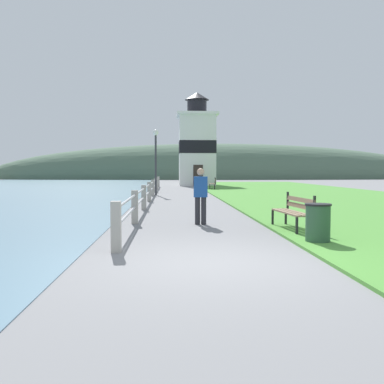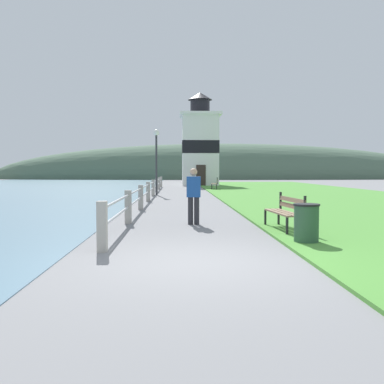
{
  "view_description": "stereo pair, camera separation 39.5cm",
  "coord_description": "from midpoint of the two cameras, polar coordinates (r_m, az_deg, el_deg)",
  "views": [
    {
      "loc": [
        -0.73,
        -6.95,
        1.54
      ],
      "look_at": [
        0.5,
        16.77,
        0.3
      ],
      "focal_mm": 40.0,
      "sensor_mm": 36.0,
      "label": 1
    },
    {
      "loc": [
        -0.33,
        -6.96,
        1.54
      ],
      "look_at": [
        0.5,
        16.77,
        0.3
      ],
      "focal_mm": 40.0,
      "sensor_mm": 36.0,
      "label": 2
    }
  ],
  "objects": [
    {
      "name": "ground_plane",
      "position": [
        7.14,
        1.4,
        -9.45
      ],
      "size": [
        160.0,
        160.0,
        0.0
      ],
      "primitive_type": "plane",
      "color": "slate"
    },
    {
      "name": "grass_verge",
      "position": [
        26.41,
        15.5,
        -0.4
      ],
      "size": [
        12.0,
        54.17,
        0.06
      ],
      "color": "#4C8E38",
      "rests_on": "ground_plane"
    },
    {
      "name": "seawall_railing",
      "position": [
        22.85,
        -5.97,
        0.5
      ],
      "size": [
        0.18,
        29.87,
        0.96
      ],
      "color": "#A8A399",
      "rests_on": "ground_plane"
    },
    {
      "name": "park_bench_near",
      "position": [
        10.97,
        12.5,
        -2.31
      ],
      "size": [
        0.61,
        1.84,
        0.94
      ],
      "rotation": [
        0.0,
        0.0,
        3.22
      ],
      "color": "#846B51",
      "rests_on": "ground_plane"
    },
    {
      "name": "park_bench_midway",
      "position": [
        32.95,
        2.52,
        1.24
      ],
      "size": [
        0.63,
        1.85,
        0.94
      ],
      "rotation": [
        0.0,
        0.0,
        3.05
      ],
      "color": "#846B51",
      "rests_on": "ground_plane"
    },
    {
      "name": "lighthouse",
      "position": [
        41.87,
        0.39,
        6.25
      ],
      "size": [
        3.95,
        3.95,
        9.02
      ],
      "color": "white",
      "rests_on": "ground_plane"
    },
    {
      "name": "person_strolling",
      "position": [
        11.97,
        0.21,
        -0.28
      ],
      "size": [
        0.4,
        0.24,
        1.58
      ],
      "rotation": [
        0.0,
        0.0,
        1.49
      ],
      "color": "#28282D",
      "rests_on": "ground_plane"
    },
    {
      "name": "trash_bin",
      "position": [
        9.16,
        15.25,
        -4.1
      ],
      "size": [
        0.54,
        0.54,
        0.84
      ],
      "color": "#2D5138",
      "rests_on": "ground_plane"
    },
    {
      "name": "lamp_post",
      "position": [
        26.03,
        -5.3,
        5.61
      ],
      "size": [
        0.36,
        0.36,
        3.96
      ],
      "color": "#333338",
      "rests_on": "ground_plane"
    },
    {
      "name": "distant_hillside",
      "position": [
        73.58,
        3.7,
        1.78
      ],
      "size": [
        80.0,
        16.0,
        12.0
      ],
      "color": "#4C6651",
      "rests_on": "ground_plane"
    }
  ]
}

